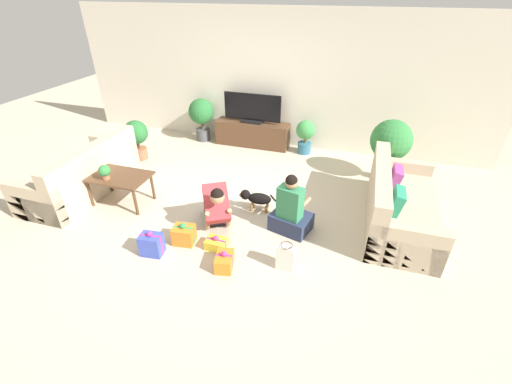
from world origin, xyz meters
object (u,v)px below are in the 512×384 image
object	(u,v)px
gift_box_d	(152,244)
gift_bag_a	(286,257)
person_kneeling	(216,206)
sofa_left	(83,175)
gift_box_b	(216,244)
tv_console	(252,134)
tabletop_plant	(105,172)
potted_plant_back_right	(305,134)
potted_plant_corner_right	(391,141)
gift_box_c	(224,261)
tv	(252,110)
potted_plant_back_left	(201,114)
potted_plant_corner_left	(136,136)
gift_box_a	(184,235)
coffee_table	(119,179)
person_sitting	(291,211)
sofa_right	(398,206)
dog	(256,198)

from	to	relation	value
gift_box_d	gift_bag_a	world-z (taller)	gift_bag_a
person_kneeling	sofa_left	bearing A→B (deg)	143.88
person_kneeling	gift_box_b	distance (m)	0.54
tv_console	gift_box_d	xyz separation A→B (m)	(-0.16, -3.60, -0.10)
tv_console	tabletop_plant	world-z (taller)	tabletop_plant
potted_plant_back_right	gift_box_b	world-z (taller)	potted_plant_back_right
potted_plant_corner_right	gift_box_d	world-z (taller)	potted_plant_corner_right
gift_box_c	person_kneeling	bearing A→B (deg)	119.03
tv	gift_bag_a	xyz separation A→B (m)	(1.50, -3.36, -0.59)
potted_plant_back_left	potted_plant_corner_left	bearing A→B (deg)	-122.54
gift_box_a	gift_box_c	size ratio (longest dim) A/B	0.95
tv	tabletop_plant	size ratio (longest dim) A/B	5.26
tv_console	potted_plant_back_left	bearing A→B (deg)	-177.42
gift_box_b	person_kneeling	bearing A→B (deg)	111.71
sofa_left	coffee_table	distance (m)	0.82
sofa_left	potted_plant_back_right	bearing A→B (deg)	128.93
person_kneeling	person_sitting	xyz separation A→B (m)	(1.00, 0.22, -0.03)
gift_box_a	person_sitting	bearing A→B (deg)	28.20
potted_plant_corner_right	gift_bag_a	distance (m)	2.94
person_sitting	sofa_left	bearing A→B (deg)	15.45
potted_plant_back_right	gift_box_b	size ratio (longest dim) A/B	2.55
sofa_right	gift_box_b	bearing A→B (deg)	119.62
sofa_right	coffee_table	distance (m)	4.07
person_kneeling	gift_bag_a	size ratio (longest dim) A/B	2.29
person_sitting	potted_plant_back_left	bearing A→B (deg)	-29.89
sofa_left	gift_box_c	world-z (taller)	sofa_left
sofa_right	gift_box_a	size ratio (longest dim) A/B	6.31
coffee_table	potted_plant_corner_left	world-z (taller)	potted_plant_corner_left
tv	person_kneeling	size ratio (longest dim) A/B	1.43
sofa_right	gift_bag_a	size ratio (longest dim) A/B	5.38
person_kneeling	dog	world-z (taller)	person_kneeling
potted_plant_corner_left	gift_box_d	bearing A→B (deg)	-53.45
gift_box_c	potted_plant_corner_right	bearing A→B (deg)	57.47
coffee_table	tabletop_plant	world-z (taller)	tabletop_plant
tv	person_sitting	size ratio (longest dim) A/B	1.33
tv	potted_plant_back_left	bearing A→B (deg)	-177.42
coffee_table	potted_plant_corner_left	xyz separation A→B (m)	(-0.65, 1.43, 0.05)
potted_plant_back_left	potted_plant_back_right	bearing A→B (deg)	-0.00
person_kneeling	dog	xyz separation A→B (m)	(0.40, 0.55, -0.13)
gift_box_b	gift_bag_a	distance (m)	0.95
sofa_left	gift_box_c	distance (m)	3.01
sofa_left	potted_plant_back_left	xyz separation A→B (m)	(0.92, 2.54, 0.28)
gift_box_a	gift_box_c	xyz separation A→B (m)	(0.68, -0.28, -0.03)
potted_plant_corner_left	gift_bag_a	distance (m)	3.99
sofa_left	gift_bag_a	world-z (taller)	sofa_left
person_kneeling	gift_box_d	size ratio (longest dim) A/B	2.39
potted_plant_back_right	gift_box_d	distance (m)	3.78
person_sitting	tabletop_plant	bearing A→B (deg)	20.65
coffee_table	gift_bag_a	distance (m)	2.83
potted_plant_back_right	person_kneeling	world-z (taller)	person_kneeling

